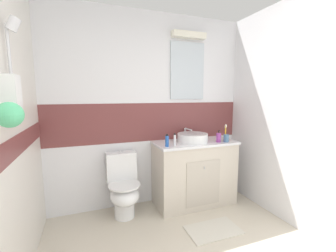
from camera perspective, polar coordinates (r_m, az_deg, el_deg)
wall_back_tiled at (r=2.97m, az=-4.59°, el=4.20°), size 3.20×0.20×2.50m
wall_right_plain at (r=2.70m, az=32.73°, el=2.38°), size 0.10×3.48×2.50m
vanity_cabinet at (r=3.05m, az=6.70°, el=-11.77°), size 1.06×0.53×0.85m
sink_basin at (r=2.90m, az=6.32°, el=-2.93°), size 0.39×0.44×0.16m
toilet at (r=2.81m, az=-11.39°, el=-15.18°), size 0.37×0.50×0.77m
toothbrush_cup at (r=2.97m, az=14.72°, el=-2.80°), size 0.07×0.07×0.23m
soap_dispenser at (r=2.94m, az=12.88°, el=-2.91°), size 0.06×0.06×0.16m
toothpaste_tube_upright at (r=2.65m, az=1.77°, el=-3.61°), size 0.03×0.03×0.15m
deodorant_spray_can at (r=2.61m, az=-0.25°, el=-3.82°), size 0.04×0.04×0.15m
bath_mat at (r=2.70m, az=11.55°, el=-24.70°), size 0.57×0.35×0.01m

